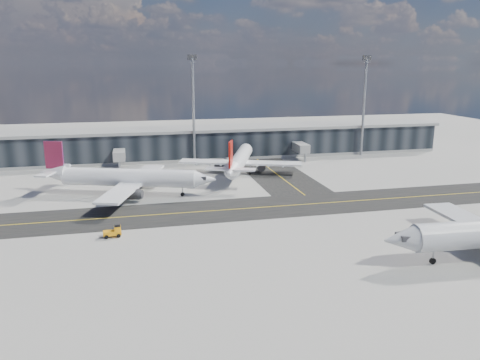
{
  "coord_description": "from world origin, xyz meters",
  "views": [
    {
      "loc": [
        -16.15,
        -77.98,
        26.61
      ],
      "look_at": [
        3.27,
        6.42,
        5.0
      ],
      "focal_mm": 35.0,
      "sensor_mm": 36.0,
      "label": 1
    }
  ],
  "objects": [
    {
      "name": "ground",
      "position": [
        0.0,
        0.0,
        0.0
      ],
      "size": [
        300.0,
        300.0,
        0.0
      ],
      "primitive_type": "plane",
      "color": "gray",
      "rests_on": "ground"
    },
    {
      "name": "airliner_af",
      "position": [
        -18.01,
        18.82,
        3.65
      ],
      "size": [
        36.42,
        31.43,
        11.06
      ],
      "rotation": [
        0.0,
        0.0,
        -1.89
      ],
      "color": "white",
      "rests_on": "ground"
    },
    {
      "name": "airliner_redtail",
      "position": [
        8.93,
        31.69,
        3.52
      ],
      "size": [
        30.09,
        34.82,
        10.64
      ],
      "rotation": [
        0.0,
        0.0,
        -0.35
      ],
      "color": "white",
      "rests_on": "ground"
    },
    {
      "name": "terminal_concourse",
      "position": [
        0.04,
        54.93,
        4.09
      ],
      "size": [
        152.0,
        19.8,
        8.8
      ],
      "color": "black",
      "rests_on": "ground"
    },
    {
      "name": "service_van",
      "position": [
        8.88,
        44.0,
        0.85
      ],
      "size": [
        3.53,
        6.43,
        1.71
      ],
      "primitive_type": "imported",
      "rotation": [
        0.0,
        0.0,
        0.12
      ],
      "color": "white",
      "rests_on": "ground"
    },
    {
      "name": "baggage_tug",
      "position": [
        -19.95,
        -5.76,
        0.87
      ],
      "size": [
        2.86,
        1.59,
        1.74
      ],
      "rotation": [
        0.0,
        0.0,
        -1.51
      ],
      "color": "#F99E0D",
      "rests_on": "ground"
    },
    {
      "name": "taxiway_lanes",
      "position": [
        3.91,
        10.74,
        0.01
      ],
      "size": [
        180.0,
        63.0,
        0.03
      ],
      "color": "black",
      "rests_on": "ground"
    },
    {
      "name": "floodlight_masts",
      "position": [
        0.0,
        48.0,
        15.61
      ],
      "size": [
        102.5,
        0.7,
        28.9
      ],
      "color": "gray",
      "rests_on": "ground"
    }
  ]
}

